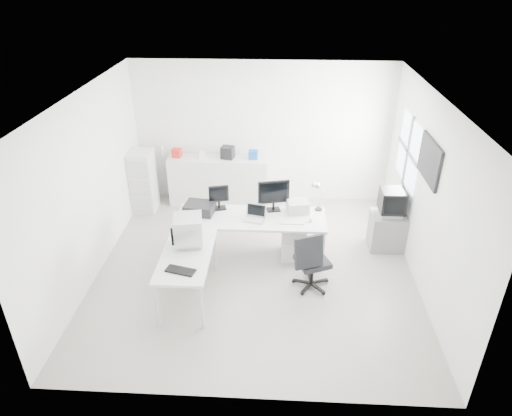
# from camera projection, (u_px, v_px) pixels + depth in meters

# --- Properties ---
(floor) EXTENTS (5.00, 5.00, 0.01)m
(floor) POSITION_uv_depth(u_px,v_px,m) (255.00, 268.00, 7.40)
(floor) COLOR beige
(floor) RESTS_ON ground
(ceiling) EXTENTS (5.00, 5.00, 0.01)m
(ceiling) POSITION_uv_depth(u_px,v_px,m) (255.00, 97.00, 6.05)
(ceiling) COLOR white
(ceiling) RESTS_ON back_wall
(back_wall) EXTENTS (5.00, 0.02, 2.80)m
(back_wall) POSITION_uv_depth(u_px,v_px,m) (262.00, 133.00, 8.91)
(back_wall) COLOR white
(back_wall) RESTS_ON floor
(left_wall) EXTENTS (0.02, 5.00, 2.80)m
(left_wall) POSITION_uv_depth(u_px,v_px,m) (89.00, 187.00, 6.84)
(left_wall) COLOR white
(left_wall) RESTS_ON floor
(right_wall) EXTENTS (0.02, 5.00, 2.80)m
(right_wall) POSITION_uv_depth(u_px,v_px,m) (427.00, 195.00, 6.61)
(right_wall) COLOR white
(right_wall) RESTS_ON floor
(window) EXTENTS (0.02, 1.20, 1.10)m
(window) POSITION_uv_depth(u_px,v_px,m) (408.00, 151.00, 7.56)
(window) COLOR white
(window) RESTS_ON right_wall
(wall_picture) EXTENTS (0.04, 0.90, 0.60)m
(wall_picture) POSITION_uv_depth(u_px,v_px,m) (430.00, 160.00, 6.45)
(wall_picture) COLOR black
(wall_picture) RESTS_ON right_wall
(main_desk) EXTENTS (2.40, 0.80, 0.75)m
(main_desk) POSITION_uv_depth(u_px,v_px,m) (251.00, 237.00, 7.53)
(main_desk) COLOR silver
(main_desk) RESTS_ON floor
(side_desk) EXTENTS (0.70, 1.40, 0.75)m
(side_desk) POSITION_uv_depth(u_px,v_px,m) (188.00, 276.00, 6.61)
(side_desk) COLOR silver
(side_desk) RESTS_ON floor
(drawer_pedestal) EXTENTS (0.40, 0.50, 0.60)m
(drawer_pedestal) POSITION_uv_depth(u_px,v_px,m) (294.00, 240.00, 7.57)
(drawer_pedestal) COLOR silver
(drawer_pedestal) RESTS_ON floor
(inkjet_printer) EXTENTS (0.52, 0.43, 0.17)m
(inkjet_printer) POSITION_uv_depth(u_px,v_px,m) (200.00, 208.00, 7.43)
(inkjet_printer) COLOR black
(inkjet_printer) RESTS_ON main_desk
(lcd_monitor_small) EXTENTS (0.36, 0.26, 0.41)m
(lcd_monitor_small) POSITION_uv_depth(u_px,v_px,m) (219.00, 198.00, 7.49)
(lcd_monitor_small) COLOR black
(lcd_monitor_small) RESTS_ON main_desk
(lcd_monitor_large) EXTENTS (0.55, 0.32, 0.53)m
(lcd_monitor_large) POSITION_uv_depth(u_px,v_px,m) (274.00, 196.00, 7.42)
(lcd_monitor_large) COLOR black
(lcd_monitor_large) RESTS_ON main_desk
(laptop) EXTENTS (0.38, 0.39, 0.21)m
(laptop) POSITION_uv_depth(u_px,v_px,m) (254.00, 215.00, 7.21)
(laptop) COLOR #B7B7BA
(laptop) RESTS_ON main_desk
(white_keyboard) EXTENTS (0.38, 0.12, 0.02)m
(white_keyboard) POSITION_uv_depth(u_px,v_px,m) (292.00, 222.00, 7.18)
(white_keyboard) COLOR silver
(white_keyboard) RESTS_ON main_desk
(white_mouse) EXTENTS (0.07, 0.07, 0.07)m
(white_mouse) POSITION_uv_depth(u_px,v_px,m) (311.00, 220.00, 7.20)
(white_mouse) COLOR silver
(white_mouse) RESTS_ON main_desk
(laser_printer) EXTENTS (0.39, 0.35, 0.20)m
(laser_printer) POSITION_uv_depth(u_px,v_px,m) (298.00, 206.00, 7.46)
(laser_printer) COLOR #AFAFAF
(laser_printer) RESTS_ON main_desk
(desk_lamp) EXTENTS (0.16, 0.16, 0.47)m
(desk_lamp) POSITION_uv_depth(u_px,v_px,m) (319.00, 197.00, 7.44)
(desk_lamp) COLOR silver
(desk_lamp) RESTS_ON main_desk
(crt_monitor) EXTENTS (0.44, 0.44, 0.43)m
(crt_monitor) POSITION_uv_depth(u_px,v_px,m) (188.00, 232.00, 6.54)
(crt_monitor) COLOR #B7B7BA
(crt_monitor) RESTS_ON side_desk
(black_keyboard) EXTENTS (0.42, 0.25, 0.03)m
(black_keyboard) POSITION_uv_depth(u_px,v_px,m) (181.00, 271.00, 6.07)
(black_keyboard) COLOR black
(black_keyboard) RESTS_ON side_desk
(office_chair) EXTENTS (0.76, 0.76, 1.01)m
(office_chair) POSITION_uv_depth(u_px,v_px,m) (313.00, 259.00, 6.76)
(office_chair) COLOR black
(office_chair) RESTS_ON floor
(tv_cabinet) EXTENTS (0.59, 0.48, 0.64)m
(tv_cabinet) POSITION_uv_depth(u_px,v_px,m) (387.00, 231.00, 7.78)
(tv_cabinet) COLOR slate
(tv_cabinet) RESTS_ON floor
(crt_tv) EXTENTS (0.50, 0.48, 0.45)m
(crt_tv) POSITION_uv_depth(u_px,v_px,m) (392.00, 203.00, 7.52)
(crt_tv) COLOR black
(crt_tv) RESTS_ON tv_cabinet
(sideboard) EXTENTS (1.95, 0.49, 0.98)m
(sideboard) POSITION_uv_depth(u_px,v_px,m) (219.00, 180.00, 9.17)
(sideboard) COLOR silver
(sideboard) RESTS_ON floor
(clutter_box_a) EXTENTS (0.19, 0.17, 0.17)m
(clutter_box_a) POSITION_uv_depth(u_px,v_px,m) (177.00, 153.00, 8.93)
(clutter_box_a) COLOR red
(clutter_box_a) RESTS_ON sideboard
(clutter_box_b) EXTENTS (0.14, 0.12, 0.13)m
(clutter_box_b) POSITION_uv_depth(u_px,v_px,m) (202.00, 155.00, 8.91)
(clutter_box_b) COLOR silver
(clutter_box_b) RESTS_ON sideboard
(clutter_box_c) EXTENTS (0.27, 0.26, 0.24)m
(clutter_box_c) POSITION_uv_depth(u_px,v_px,m) (228.00, 152.00, 8.86)
(clutter_box_c) COLOR black
(clutter_box_c) RESTS_ON sideboard
(clutter_box_d) EXTENTS (0.18, 0.16, 0.17)m
(clutter_box_d) POSITION_uv_depth(u_px,v_px,m) (253.00, 155.00, 8.86)
(clutter_box_d) COLOR #174EA5
(clutter_box_d) RESTS_ON sideboard
(clutter_bottle) EXTENTS (0.07, 0.07, 0.22)m
(clutter_bottle) POSITION_uv_depth(u_px,v_px,m) (162.00, 151.00, 8.96)
(clutter_bottle) COLOR silver
(clutter_bottle) RESTS_ON sideboard
(filing_cabinet) EXTENTS (0.43, 0.51, 1.23)m
(filing_cabinet) POSITION_uv_depth(u_px,v_px,m) (143.00, 181.00, 8.83)
(filing_cabinet) COLOR silver
(filing_cabinet) RESTS_ON floor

